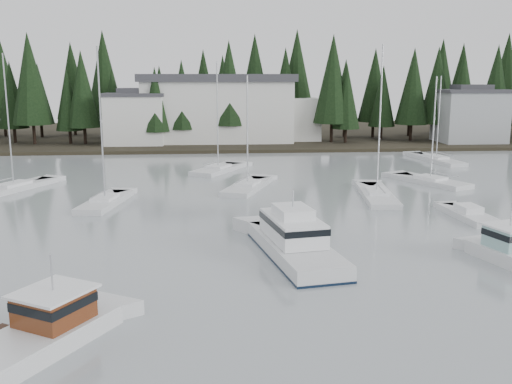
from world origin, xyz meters
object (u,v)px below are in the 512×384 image
house_west (135,118)px  lobster_boat_brown (30,341)px  harbor_inn (230,109)px  sailboat_6 (430,183)px  sailboat_5 (248,188)px  house_east_a (470,115)px  sailboat_4 (105,204)px  cabin_cruiser_center (294,244)px  sailboat_2 (436,161)px  sailboat_10 (377,197)px  sailboat_8 (14,189)px  runabout_1 (468,216)px  sailboat_9 (218,171)px

house_west → lobster_boat_brown: size_ratio=1.07×
house_west → harbor_inn: 15.45m
harbor_inn → sailboat_6: bearing=-62.6°
sailboat_5 → house_east_a: bearing=-27.1°
sailboat_4 → sailboat_6: (32.08, 7.61, -0.03)m
house_west → cabin_cruiser_center: house_west is taller
house_east_a → sailboat_2: bearing=-124.9°
sailboat_2 → house_west: bearing=56.9°
sailboat_5 → sailboat_10: 12.66m
sailboat_4 → sailboat_8: sailboat_4 is taller
lobster_boat_brown → sailboat_6: sailboat_6 is taller
sailboat_5 → runabout_1: bearing=-107.9°
sailboat_4 → sailboat_8: bearing=64.3°
harbor_inn → sailboat_4: bearing=-105.4°
sailboat_2 → sailboat_9: (-28.86, -6.05, 0.02)m
lobster_boat_brown → sailboat_9: (8.20, 44.57, -0.42)m
lobster_boat_brown → sailboat_5: sailboat_5 is taller
house_east_a → sailboat_4: bearing=-141.4°
sailboat_6 → sailboat_10: size_ratio=0.81×
harbor_inn → lobster_boat_brown: (-10.60, -72.87, -5.29)m
sailboat_2 → lobster_boat_brown: bearing=135.2°
cabin_cruiser_center → sailboat_5: bearing=-6.0°
sailboat_5 → sailboat_8: (-22.93, 1.19, 0.02)m
sailboat_9 → cabin_cruiser_center: bearing=-143.6°
sailboat_4 → sailboat_10: sailboat_10 is taller
sailboat_2 → sailboat_6: size_ratio=1.01×
harbor_inn → sailboat_5: (0.35, -39.34, -5.72)m
house_east_a → sailboat_10: bearing=-124.0°
sailboat_9 → harbor_inn: bearing=24.2°
sailboat_6 → sailboat_9: bearing=39.9°
cabin_cruiser_center → sailboat_4: 21.20m
harbor_inn → cabin_cruiser_center: harbor_inn is taller
sailboat_4 → sailboat_6: bearing=-66.5°
sailboat_8 → sailboat_10: size_ratio=0.96×
lobster_boat_brown → sailboat_8: bearing=49.4°
sailboat_8 → sailboat_10: 35.10m
house_west → lobster_boat_brown: 69.80m
sailboat_8 → runabout_1: size_ratio=2.03×
house_west → sailboat_10: size_ratio=0.67×
sailboat_6 → sailboat_9: sailboat_9 is taller
sailboat_8 → sailboat_9: size_ratio=1.03×
sailboat_4 → sailboat_5: size_ratio=1.20×
house_west → sailboat_9: sailboat_9 is taller
cabin_cruiser_center → sailboat_8: sailboat_8 is taller
house_east_a → lobster_boat_brown: house_east_a is taller
harbor_inn → sailboat_4: sailboat_4 is taller
sailboat_2 → sailboat_10: sailboat_10 is taller
lobster_boat_brown → sailboat_9: size_ratio=0.67×
cabin_cruiser_center → sailboat_2: sailboat_2 is taller
sailboat_5 → runabout_1: sailboat_5 is taller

